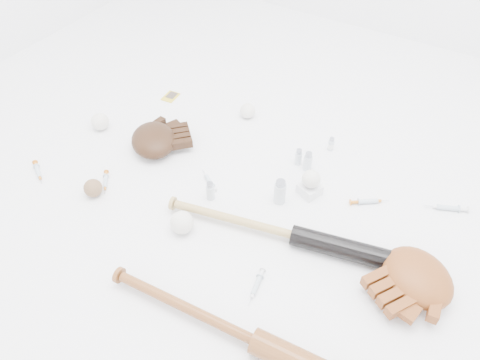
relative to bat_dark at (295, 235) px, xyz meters
The scene contains 22 objects.
bat_dark is the anchor object (origin of this frame).
bat_wood 0.40m from the bat_dark, 78.85° to the right, with size 1.01×0.07×0.07m, color brown, non-canonical shape.
glove_dark 0.71m from the bat_dark, 169.11° to the left, with size 0.25×0.25×0.09m, color black, non-canonical shape.
glove_tan 0.40m from the bat_dark, ahead, with size 0.27×0.27×0.10m, color brown, non-canonical shape.
trading_card 0.98m from the bat_dark, 152.19° to the left, with size 0.06×0.08×0.00m, color gold.
pedestal 0.24m from the bat_dark, 102.92° to the left, with size 0.07×0.07×0.04m, color white.
baseball_on_pedestal 0.24m from the bat_dark, 102.92° to the left, with size 0.07×0.07×0.07m, color silver.
baseball_left 0.98m from the bat_dark, behind, with size 0.07×0.07×0.07m, color silver.
baseball_upper 0.70m from the bat_dark, 133.36° to the left, with size 0.07×0.07×0.07m, color silver.
baseball_mid 0.38m from the bat_dark, 156.53° to the right, with size 0.08×0.08×0.08m, color silver.
baseball_aged 0.75m from the bat_dark, 165.80° to the right, with size 0.07×0.07×0.07m, color brown.
syringe_0 1.02m from the bat_dark, 167.82° to the right, with size 0.15×0.03×0.02m, color #ADBCC6, non-canonical shape.
syringe_1 0.41m from the bat_dark, 167.76° to the left, with size 0.14×0.02×0.02m, color #ADBCC6, non-canonical shape.
syringe_2 0.33m from the bat_dark, 63.11° to the left, with size 0.16×0.03×0.02m, color #ADBCC6, non-canonical shape.
syringe_3 0.22m from the bat_dark, 95.53° to the right, with size 0.15×0.03×0.02m, color #ADBCC6, non-canonical shape.
syringe_4 0.58m from the bat_dark, 45.60° to the left, with size 0.17×0.03×0.02m, color #ADBCC6, non-canonical shape.
syringe_5 0.74m from the bat_dark, behind, with size 0.13×0.02×0.02m, color #ADBCC6, non-canonical shape.
vial_0 0.39m from the bat_dark, 114.29° to the left, with size 0.03×0.03×0.07m, color silver.
vial_1 0.51m from the bat_dark, 99.58° to the left, with size 0.02×0.02×0.06m, color silver.
vial_2 0.37m from the bat_dark, 108.57° to the left, with size 0.03×0.03×0.08m, color silver.
vial_3 0.19m from the bat_dark, 132.84° to the left, with size 0.04×0.04×0.10m, color silver.
vial_4 0.35m from the bat_dark, behind, with size 0.03×0.03×0.08m, color silver.
Camera 1 is at (0.64, -0.98, 1.26)m, focal length 35.00 mm.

